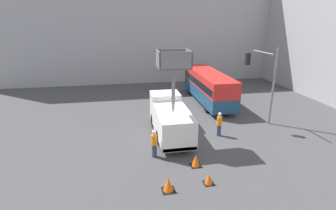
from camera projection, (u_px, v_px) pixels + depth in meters
ground_plane at (184, 139)px, 19.66m from camera, size 120.00×120.00×0.00m
building_backdrop_far at (148, 21)px, 38.70m from camera, size 44.00×10.00×16.36m
utility_truck at (170, 116)px, 19.63m from camera, size 2.32×6.60×6.63m
city_bus at (208, 85)px, 27.73m from camera, size 2.59×10.23×3.22m
traffic_light_pole at (265, 76)px, 20.93m from camera, size 2.86×2.60×6.38m
road_worker_near_truck at (154, 143)px, 16.84m from camera, size 0.38×0.38×1.89m
road_worker_directing at (219, 124)px, 19.91m from camera, size 0.38×0.38×1.89m
traffic_cone_near_truck at (168, 184)px, 13.66m from camera, size 0.69×0.69×0.79m
traffic_cone_mid_road at (209, 179)px, 14.27m from camera, size 0.57×0.57×0.65m
traffic_cone_far_side at (196, 161)px, 15.97m from camera, size 0.64×0.64×0.73m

